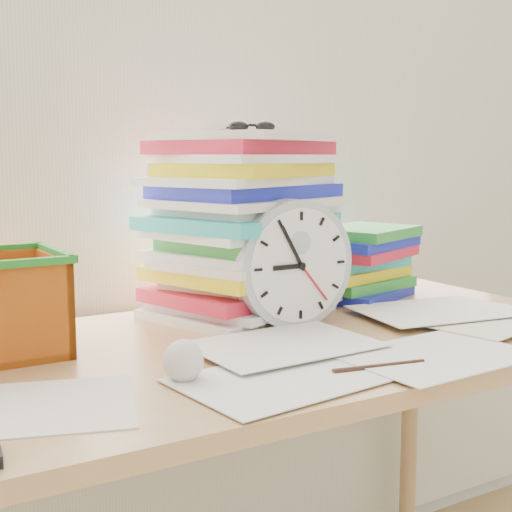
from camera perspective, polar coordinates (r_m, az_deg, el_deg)
curtain at (r=1.62m, az=-6.55°, el=15.63°), size 2.40×0.01×2.50m
desk at (r=1.34m, az=0.72°, el=-9.76°), size 1.40×0.70×0.75m
paper_stack at (r=1.50m, az=-0.97°, el=2.56°), size 0.46×0.43×0.38m
clock at (r=1.39m, az=2.95°, el=-0.62°), size 0.25×0.05×0.25m
sunglasses at (r=1.51m, az=-0.32°, el=10.32°), size 0.14×0.13×0.03m
book_stack at (r=1.71m, az=8.29°, el=-0.48°), size 0.33×0.28×0.17m
crumpled_ball at (r=1.08m, az=-5.88°, el=-8.32°), size 0.06×0.06×0.06m
pen at (r=1.15m, az=9.83°, el=-8.74°), size 0.16×0.04×0.01m
scattered_papers at (r=1.32m, az=0.72°, el=-6.40°), size 1.26×0.42×0.02m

